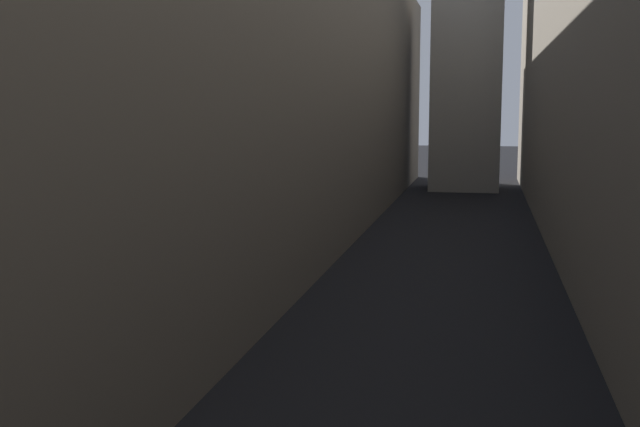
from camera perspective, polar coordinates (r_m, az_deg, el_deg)
ground_plane at (r=34.89m, az=8.48°, el=-5.45°), size 264.00×264.00×0.00m
building_block_left at (r=38.40m, az=-8.81°, el=9.99°), size 12.14×108.00×18.97m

